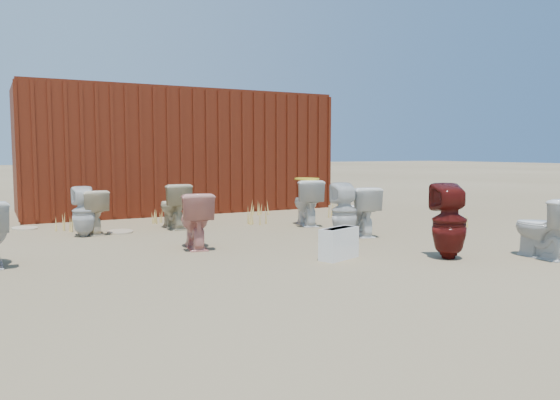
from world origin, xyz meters
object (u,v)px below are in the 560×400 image
toilet_back_beige_left (91,212)px  toilet_back_yellowlid (307,202)px  shipping_container (175,152)px  toilet_front_e (542,228)px  toilet_front_pink (195,220)px  toilet_back_beige_right (173,206)px  toilet_front_c (361,211)px  toilet_front_maroon (449,221)px  toilet_back_a (84,212)px  toilet_back_e (344,211)px  loose_tank (339,243)px

toilet_back_beige_left → toilet_back_yellowlid: bearing=162.2°
shipping_container → toilet_front_e: size_ratio=8.78×
toilet_front_pink → toilet_back_beige_right: 1.85m
toilet_front_e → toilet_back_yellowlid: (-0.92, 3.62, 0.03)m
toilet_front_c → toilet_back_beige_right: toilet_back_beige_right is taller
toilet_front_maroon → toilet_back_beige_left: toilet_front_maroon is taller
toilet_front_e → toilet_back_beige_left: 5.95m
toilet_front_e → toilet_back_a: toilet_back_a is taller
toilet_front_pink → toilet_back_a: (-1.08, 1.62, 0.01)m
toilet_front_e → toilet_front_c: bearing=-67.7°
toilet_front_pink → toilet_back_beige_right: bearing=-88.5°
toilet_front_pink → toilet_back_e: toilet_back_e is taller
toilet_back_yellowlid → loose_tank: size_ratio=1.49×
toilet_front_c → toilet_back_beige_right: size_ratio=0.99×
toilet_front_maroon → toilet_front_e: size_ratio=1.23×
toilet_front_pink → toilet_back_e: 2.05m
toilet_back_e → loose_tank: bearing=70.0°
shipping_container → loose_tank: shipping_container is taller
toilet_front_c → toilet_front_e: 2.43m
shipping_container → toilet_front_pink: 4.83m
toilet_back_beige_right → toilet_back_e: bearing=127.7°
toilet_back_a → toilet_back_yellowlid: (3.39, -0.44, 0.02)m
toilet_back_a → loose_tank: bearing=127.6°
shipping_container → toilet_front_e: (2.04, -7.04, -0.86)m
toilet_back_beige_right → toilet_back_yellowlid: size_ratio=0.95×
toilet_front_maroon → toilet_front_pink: bearing=-16.2°
toilet_front_c → toilet_back_yellowlid: (-0.12, 1.32, 0.02)m
toilet_front_pink → toilet_back_yellowlid: bearing=-142.7°
toilet_back_a → toilet_back_beige_left: 0.22m
toilet_front_maroon → toilet_back_a: size_ratio=1.19×
toilet_front_maroon → toilet_front_e: 1.07m
shipping_container → toilet_front_maroon: shipping_container is taller
toilet_front_maroon → loose_tank: (-1.09, 0.56, -0.25)m
toilet_back_yellowlid → toilet_front_e: bearing=120.5°
toilet_front_pink → toilet_back_beige_right: toilet_back_beige_right is taller
shipping_container → toilet_back_yellowlid: shipping_container is taller
toilet_front_c → toilet_back_yellowlid: 1.33m
loose_tank → toilet_back_beige_right: bearing=84.8°
shipping_container → toilet_front_maroon: 6.71m
shipping_container → toilet_front_maroon: (1.08, -6.58, -0.78)m
toilet_front_e → toilet_back_yellowlid: bearing=-72.6°
shipping_container → loose_tank: (-0.01, -6.02, -1.02)m
toilet_back_beige_left → toilet_back_e: toilet_back_e is taller
toilet_back_beige_left → toilet_back_e: bearing=137.7°
toilet_back_yellowlid → toilet_back_e: bearing=95.2°
toilet_back_a → toilet_back_e: bearing=149.2°
toilet_front_pink → loose_tank: bearing=140.1°
toilet_back_a → toilet_back_e: size_ratio=0.92×
toilet_front_c → toilet_back_a: bearing=-9.4°
toilet_back_e → shipping_container: bearing=-63.3°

